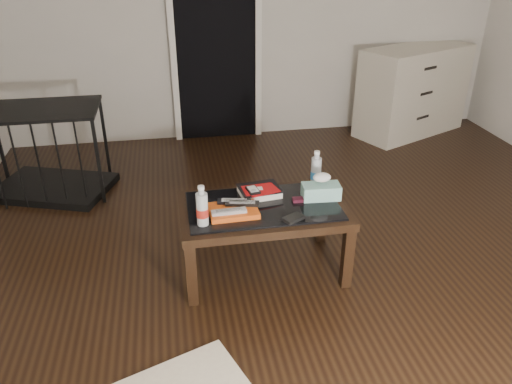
# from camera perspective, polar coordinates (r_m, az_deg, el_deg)

# --- Properties ---
(ground) EXTENTS (5.00, 5.00, 0.00)m
(ground) POSITION_cam_1_polar(r_m,az_deg,el_deg) (3.28, 7.79, -8.40)
(ground) COLOR black
(ground) RESTS_ON ground
(doorway) EXTENTS (0.90, 0.08, 2.07)m
(doorway) POSITION_cam_1_polar(r_m,az_deg,el_deg) (5.08, -4.65, 17.29)
(doorway) COLOR black
(doorway) RESTS_ON ground
(coffee_table) EXTENTS (1.00, 0.60, 0.46)m
(coffee_table) POSITION_cam_1_polar(r_m,az_deg,el_deg) (3.02, 0.81, -2.56)
(coffee_table) COLOR black
(coffee_table) RESTS_ON ground
(dresser) EXTENTS (1.30, 0.95, 0.90)m
(dresser) POSITION_cam_1_polar(r_m,az_deg,el_deg) (5.57, 17.48, 10.97)
(dresser) COLOR beige
(dresser) RESTS_ON ground
(pet_crate) EXTENTS (1.05, 0.87, 0.71)m
(pet_crate) POSITION_cam_1_polar(r_m,az_deg,el_deg) (4.40, -22.54, 2.83)
(pet_crate) COLOR black
(pet_crate) RESTS_ON ground
(magazines) EXTENTS (0.29, 0.22, 0.03)m
(magazines) POSITION_cam_1_polar(r_m,az_deg,el_deg) (2.90, -2.61, -2.16)
(magazines) COLOR #D44F14
(magazines) RESTS_ON coffee_table
(remote_silver) EXTENTS (0.20, 0.06, 0.02)m
(remote_silver) POSITION_cam_1_polar(r_m,az_deg,el_deg) (2.84, -3.11, -2.21)
(remote_silver) COLOR #A0A0A4
(remote_silver) RESTS_ON magazines
(remote_black_front) EXTENTS (0.21, 0.09, 0.02)m
(remote_black_front) POSITION_cam_1_polar(r_m,az_deg,el_deg) (2.92, -1.58, -1.29)
(remote_black_front) COLOR black
(remote_black_front) RESTS_ON magazines
(remote_black_back) EXTENTS (0.21, 0.09, 0.02)m
(remote_black_back) POSITION_cam_1_polar(r_m,az_deg,el_deg) (2.94, -2.51, -1.07)
(remote_black_back) COLOR black
(remote_black_back) RESTS_ON magazines
(textbook) EXTENTS (0.27, 0.23, 0.05)m
(textbook) POSITION_cam_1_polar(r_m,az_deg,el_deg) (3.10, 0.40, 0.09)
(textbook) COLOR black
(textbook) RESTS_ON coffee_table
(dvd_mailers) EXTENTS (0.20, 0.15, 0.01)m
(dvd_mailers) POSITION_cam_1_polar(r_m,az_deg,el_deg) (3.07, 0.29, 0.35)
(dvd_mailers) COLOR #B30B0E
(dvd_mailers) RESTS_ON textbook
(ipod) EXTENTS (0.08, 0.11, 0.02)m
(ipod) POSITION_cam_1_polar(r_m,az_deg,el_deg) (3.03, -0.36, 0.25)
(ipod) COLOR black
(ipod) RESTS_ON dvd_mailers
(flip_phone) EXTENTS (0.09, 0.05, 0.02)m
(flip_phone) POSITION_cam_1_polar(r_m,az_deg,el_deg) (3.04, 5.04, -0.86)
(flip_phone) COLOR black
(flip_phone) RESTS_ON coffee_table
(wallet) EXTENTS (0.14, 0.12, 0.02)m
(wallet) POSITION_cam_1_polar(r_m,az_deg,el_deg) (2.84, 4.30, -3.00)
(wallet) COLOR black
(wallet) RESTS_ON coffee_table
(water_bottle_left) EXTENTS (0.08, 0.08, 0.24)m
(water_bottle_left) POSITION_cam_1_polar(r_m,az_deg,el_deg) (2.75, -6.19, -1.54)
(water_bottle_left) COLOR #B5BAC0
(water_bottle_left) RESTS_ON coffee_table
(water_bottle_right) EXTENTS (0.08, 0.08, 0.24)m
(water_bottle_right) POSITION_cam_1_polar(r_m,az_deg,el_deg) (3.19, 6.88, 2.68)
(water_bottle_right) COLOR silver
(water_bottle_right) RESTS_ON coffee_table
(tissue_box) EXTENTS (0.24, 0.14, 0.09)m
(tissue_box) POSITION_cam_1_polar(r_m,az_deg,el_deg) (3.07, 7.44, 0.07)
(tissue_box) COLOR teal
(tissue_box) RESTS_ON coffee_table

